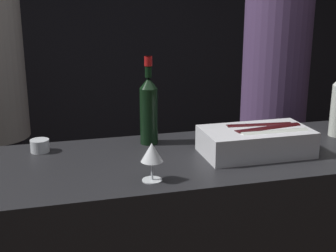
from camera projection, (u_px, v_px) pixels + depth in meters
The scene contains 6 objects.
wall_back_chalkboard at pixel (98, 20), 3.83m from camera, with size 6.40×0.06×2.80m.
ice_bin_with_bottles at pixel (258, 140), 1.86m from camera, with size 0.43×0.24×0.11m.
wine_glass at pixel (152, 154), 1.58m from camera, with size 0.08×0.08×0.14m.
candle_votive at pixel (40, 146), 1.89m from camera, with size 0.08×0.08×0.05m.
red_wine_bottle_burgundy at pixel (149, 108), 1.97m from camera, with size 0.08×0.08×0.37m.
person_blond_tee at pixel (273, 103), 2.65m from camera, with size 0.37×0.37×1.82m.
Camera 1 is at (-0.45, -1.35, 1.63)m, focal length 50.00 mm.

